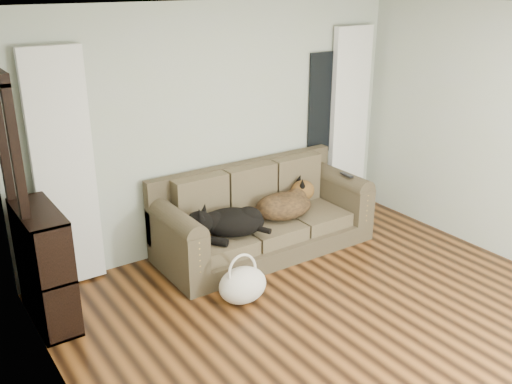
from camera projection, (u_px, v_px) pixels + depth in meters
floor at (380, 348)px, 4.63m from camera, size 5.00×5.00×0.00m
ceiling at (412, 13)px, 3.69m from camera, size 5.00×5.00×0.00m
wall_back at (220, 127)px, 6.09m from camera, size 4.50×0.04×2.60m
wall_left at (93, 288)px, 2.98m from camera, size 0.04×5.00×2.60m
curtain_left at (64, 172)px, 5.20m from camera, size 0.55×0.08×2.25m
curtain_right at (349, 120)px, 7.03m from camera, size 0.55×0.08×2.25m
window_pane at (325, 103)px, 6.79m from camera, size 0.50×0.03×1.20m
door_casing at (18, 206)px, 4.69m from camera, size 0.07×0.60×2.10m
sofa at (265, 212)px, 6.11m from camera, size 2.34×1.01×0.96m
dog_black_lab at (229, 223)px, 5.77m from camera, size 0.79×0.71×0.28m
dog_shepherd at (285, 204)px, 6.21m from camera, size 0.72×0.54×0.30m
tv_remote at (347, 175)px, 6.39m from camera, size 0.06×0.19×0.02m
tote_bag at (243, 286)px, 5.22m from camera, size 0.54×0.46×0.34m
bookshelf at (45, 268)px, 4.84m from camera, size 0.41×0.86×1.04m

